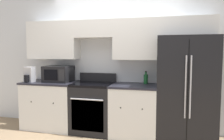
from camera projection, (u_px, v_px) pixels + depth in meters
ground_plane at (107, 140)px, 3.66m from camera, size 12.00×12.00×0.00m
wall_back at (117, 53)px, 4.10m from camera, size 8.00×0.39×2.60m
lower_cabinets_left at (51, 105)px, 4.22m from camera, size 1.02×0.64×0.90m
lower_cabinets_right at (134, 110)px, 3.82m from camera, size 0.81×0.64×0.90m
oven_range at (93, 107)px, 4.01m from camera, size 0.73×0.65×1.06m
refrigerator at (186, 89)px, 3.63m from camera, size 0.92×0.77×1.73m
microwave at (58, 74)px, 4.17m from camera, size 0.49×0.43×0.30m
bottle at (146, 79)px, 3.92m from camera, size 0.07×0.07×0.23m
paper_towel_holder at (29, 75)px, 4.11m from camera, size 0.17×0.21×0.29m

